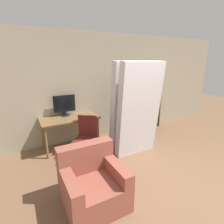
# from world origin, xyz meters

# --- Properties ---
(ground_plane) EXTENTS (16.00, 16.00, 0.00)m
(ground_plane) POSITION_xyz_m (0.00, 0.00, 0.00)
(ground_plane) COLOR brown
(wall_back) EXTENTS (8.00, 0.06, 2.70)m
(wall_back) POSITION_xyz_m (0.00, 2.84, 1.35)
(wall_back) COLOR tan
(wall_back) RESTS_ON ground
(desk) EXTENTS (1.31, 0.66, 0.76)m
(desk) POSITION_xyz_m (-1.22, 2.48, 0.66)
(desk) COLOR brown
(desk) RESTS_ON ground
(monitor) EXTENTS (0.51, 0.22, 0.49)m
(monitor) POSITION_xyz_m (-1.27, 2.68, 1.02)
(monitor) COLOR black
(monitor) RESTS_ON desk
(office_chair) EXTENTS (0.62, 0.62, 0.95)m
(office_chair) POSITION_xyz_m (-1.11, 1.76, 0.39)
(office_chair) COLOR #4C4C51
(office_chair) RESTS_ON ground
(bookshelf) EXTENTS (0.77, 0.31, 1.71)m
(bookshelf) POSITION_xyz_m (1.15, 2.69, 0.82)
(bookshelf) COLOR brown
(bookshelf) RESTS_ON ground
(mattress_near) EXTENTS (0.98, 0.37, 2.03)m
(mattress_near) POSITION_xyz_m (0.01, 1.48, 1.01)
(mattress_near) COLOR silver
(mattress_near) RESTS_ON ground
(mattress_far) EXTENTS (0.98, 0.35, 2.03)m
(mattress_far) POSITION_xyz_m (0.01, 1.77, 1.01)
(mattress_far) COLOR silver
(mattress_far) RESTS_ON ground
(armchair) EXTENTS (0.85, 0.80, 0.85)m
(armchair) POSITION_xyz_m (-1.42, 0.65, 0.32)
(armchair) COLOR #934C3D
(armchair) RESTS_ON ground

